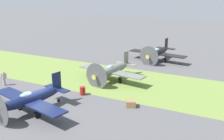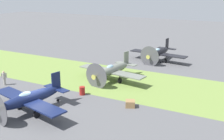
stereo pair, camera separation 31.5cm
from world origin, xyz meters
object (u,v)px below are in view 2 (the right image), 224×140
object	(u,v)px
airplane_wingman	(112,70)
fuel_drum	(82,91)
airplane_lead	(30,98)
supply_crate	(130,104)
ground_crew_chief	(4,78)
airplane_trail	(159,52)

from	to	relation	value
airplane_wingman	fuel_drum	world-z (taller)	airplane_wingman
airplane_lead	supply_crate	xyz separation A→B (m)	(-7.68, -5.37, -1.05)
fuel_drum	supply_crate	distance (m)	5.87
airplane_lead	ground_crew_chief	bearing A→B (deg)	-14.80
airplane_wingman	supply_crate	xyz separation A→B (m)	(-5.20, 6.20, -1.04)
airplane_lead	supply_crate	distance (m)	9.43
ground_crew_chief	fuel_drum	world-z (taller)	ground_crew_chief
supply_crate	airplane_trail	bearing A→B (deg)	-79.91
ground_crew_chief	fuel_drum	xyz separation A→B (m)	(-9.82, -1.68, -0.46)
airplane_trail	fuel_drum	bearing A→B (deg)	88.01
airplane_trail	ground_crew_chief	xyz separation A→B (m)	(12.50, 19.06, -0.45)
airplane_trail	supply_crate	xyz separation A→B (m)	(-3.18, 17.85, -1.04)
ground_crew_chief	supply_crate	distance (m)	15.73
airplane_wingman	supply_crate	distance (m)	8.16
airplane_wingman	airplane_trail	xyz separation A→B (m)	(-2.03, -11.65, 0.00)
airplane_trail	ground_crew_chief	size ratio (longest dim) A/B	5.31
fuel_drum	airplane_lead	bearing A→B (deg)	72.64
airplane_lead	airplane_wingman	size ratio (longest dim) A/B	1.01
airplane_trail	ground_crew_chief	bearing A→B (deg)	63.51
airplane_lead	airplane_trail	bearing A→B (deg)	-88.23
airplane_wingman	supply_crate	bearing A→B (deg)	138.64
airplane_lead	airplane_wingman	bearing A→B (deg)	-89.34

